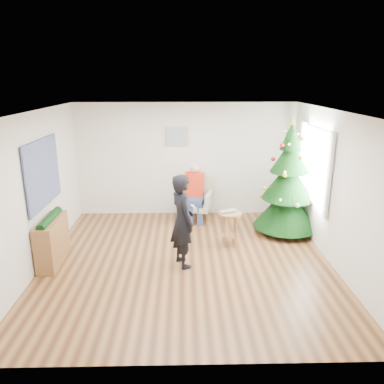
{
  "coord_description": "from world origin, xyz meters",
  "views": [
    {
      "loc": [
        -0.05,
        -5.97,
        3.1
      ],
      "look_at": [
        0.1,
        0.6,
        1.1
      ],
      "focal_mm": 35.0,
      "sensor_mm": 36.0,
      "label": 1
    }
  ],
  "objects_px": {
    "stool": "(229,228)",
    "armchair": "(195,204)",
    "standing_man": "(182,221)",
    "christmas_tree": "(288,183)",
    "console": "(52,242)"
  },
  "relations": [
    {
      "from": "standing_man",
      "to": "christmas_tree",
      "type": "bearing_deg",
      "value": -79.86
    },
    {
      "from": "stool",
      "to": "console",
      "type": "xyz_separation_m",
      "value": [
        -3.15,
        -0.66,
        0.06
      ]
    },
    {
      "from": "stool",
      "to": "standing_man",
      "type": "relative_size",
      "value": 0.41
    },
    {
      "from": "stool",
      "to": "console",
      "type": "bearing_deg",
      "value": -168.15
    },
    {
      "from": "armchair",
      "to": "console",
      "type": "height_order",
      "value": "armchair"
    },
    {
      "from": "stool",
      "to": "armchair",
      "type": "bearing_deg",
      "value": 113.8
    },
    {
      "from": "christmas_tree",
      "to": "stool",
      "type": "xyz_separation_m",
      "value": [
        -1.25,
        -0.63,
        -0.73
      ]
    },
    {
      "from": "stool",
      "to": "standing_man",
      "type": "height_order",
      "value": "standing_man"
    },
    {
      "from": "stool",
      "to": "armchair",
      "type": "xyz_separation_m",
      "value": [
        -0.61,
        1.39,
        0.02
      ]
    },
    {
      "from": "stool",
      "to": "armchair",
      "type": "distance_m",
      "value": 1.52
    },
    {
      "from": "standing_man",
      "to": "console",
      "type": "height_order",
      "value": "standing_man"
    },
    {
      "from": "christmas_tree",
      "to": "armchair",
      "type": "height_order",
      "value": "christmas_tree"
    },
    {
      "from": "christmas_tree",
      "to": "standing_man",
      "type": "xyz_separation_m",
      "value": [
        -2.15,
        -1.41,
        -0.27
      ]
    },
    {
      "from": "christmas_tree",
      "to": "stool",
      "type": "relative_size",
      "value": 3.56
    },
    {
      "from": "armchair",
      "to": "standing_man",
      "type": "relative_size",
      "value": 0.61
    }
  ]
}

